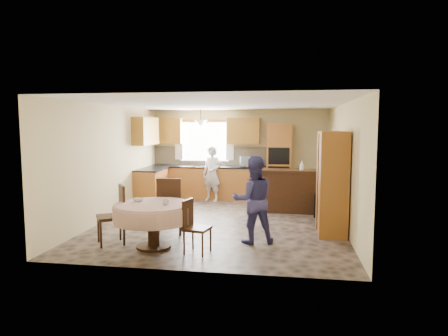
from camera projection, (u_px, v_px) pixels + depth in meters
name	position (u px, v px, depth m)	size (l,w,h in m)	color
floor	(222.00, 221.00, 8.59)	(5.00, 6.00, 0.01)	#6E594D
ceiling	(222.00, 104.00, 8.33)	(5.00, 6.00, 0.01)	white
wall_back	(239.00, 154.00, 11.41)	(5.00, 0.02, 2.50)	#CEBC84
wall_front	(186.00, 184.00, 5.52)	(5.00, 0.02, 2.50)	#CEBC84
wall_left	(111.00, 162.00, 8.85)	(0.02, 6.00, 2.50)	#CEBC84
wall_right	(343.00, 165.00, 8.07)	(0.02, 6.00, 2.50)	#CEBC84
window	(204.00, 142.00, 11.51)	(1.40, 0.03, 1.10)	white
curtain_left	(179.00, 140.00, 11.57)	(0.22, 0.02, 1.15)	white
curtain_right	(230.00, 140.00, 11.34)	(0.22, 0.02, 1.15)	white
base_cab_back	(208.00, 183.00, 11.33)	(3.30, 0.60, 0.88)	#B77430
counter_back	(208.00, 167.00, 11.28)	(3.30, 0.64, 0.04)	black
base_cab_left	(152.00, 186.00, 10.66)	(0.60, 1.20, 0.88)	#B77430
counter_left	(151.00, 169.00, 10.61)	(0.64, 1.20, 0.04)	black
backsplash	(210.00, 156.00, 11.54)	(3.30, 0.02, 0.55)	tan
wall_cab_left	(168.00, 131.00, 11.50)	(0.85, 0.33, 0.72)	#BC852F
wall_cab_right	(244.00, 131.00, 11.16)	(0.90, 0.33, 0.72)	#BC852F
wall_cab_side	(146.00, 131.00, 10.53)	(0.33, 1.20, 0.72)	#BC852F
oven_tower	(279.00, 162.00, 10.95)	(0.66, 0.62, 2.12)	#B77430
oven_upper	(279.00, 156.00, 10.62)	(0.56, 0.01, 0.45)	black
oven_lower	(279.00, 175.00, 10.67)	(0.56, 0.01, 0.45)	black
pendant	(201.00, 123.00, 10.98)	(0.36, 0.36, 0.18)	beige
sideboard	(289.00, 192.00, 9.51)	(1.33, 0.55, 0.95)	#3D2210
space_heater	(324.00, 205.00, 8.93)	(0.40, 0.28, 0.55)	black
cupboard	(332.00, 183.00, 7.58)	(0.51, 1.02, 1.95)	#B77430
dining_table	(153.00, 213.00, 6.68)	(1.32, 1.32, 0.75)	#3D2210
chair_left	(115.00, 212.00, 6.92)	(0.61, 0.61, 1.02)	#3D2210
chair_back	(170.00, 203.00, 7.51)	(0.55, 0.55, 1.08)	#3D2210
chair_right	(193.00, 224.00, 6.43)	(0.45, 0.45, 0.87)	#3D2210
framed_picture	(336.00, 140.00, 9.07)	(0.06, 0.52, 0.43)	yellow
microwave	(249.00, 162.00, 11.03)	(0.51, 0.35, 0.28)	silver
person_sink	(212.00, 174.00, 10.88)	(0.55, 0.36, 1.50)	silver
person_dining	(253.00, 200.00, 6.96)	(0.74, 0.58, 1.52)	navy
bowl_sideboard	(279.00, 171.00, 9.49)	(0.19, 0.19, 0.05)	#B2B2B2
bottle_sideboard	(302.00, 167.00, 9.40)	(0.11, 0.11, 0.27)	silver
cup_table	(165.00, 202.00, 6.56)	(0.11, 0.11, 0.09)	#B2B2B2
bowl_table	(138.00, 200.00, 6.86)	(0.18, 0.18, 0.06)	#B2B2B2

